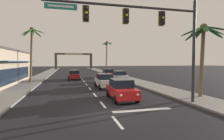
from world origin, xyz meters
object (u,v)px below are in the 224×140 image
(sedan_parked_mid_kerb, at_px, (119,76))
(town_gateway_arch, at_px, (74,59))
(sedan_third_in_queue, at_px, (105,81))
(palm_right_nearest, at_px, (203,41))
(sedan_oncoming_far, at_px, (74,75))
(palm_right_farthest, at_px, (107,50))
(traffic_signal_mast, at_px, (151,28))
(sedan_lead_at_stop_bar, at_px, (121,89))
(sedan_parked_nearest_kerb, at_px, (108,73))
(palm_left_second, at_px, (32,43))

(sedan_parked_mid_kerb, distance_m, town_gateway_arch, 47.99)
(sedan_third_in_queue, relative_size, palm_right_nearest, 0.70)
(sedan_oncoming_far, xyz_separation_m, palm_right_nearest, (10.20, -18.32, 4.04))
(palm_right_farthest, bearing_deg, traffic_signal_mast, -97.36)
(palm_right_nearest, bearing_deg, sedan_lead_at_stop_bar, 170.98)
(sedan_parked_nearest_kerb, distance_m, palm_left_second, 14.97)
(traffic_signal_mast, bearing_deg, palm_right_nearest, 15.97)
(palm_right_nearest, bearing_deg, traffic_signal_mast, -164.03)
(palm_left_second, xyz_separation_m, palm_right_nearest, (16.19, -14.73, -0.97))
(sedan_third_in_queue, xyz_separation_m, sedan_parked_nearest_kerb, (3.38, 13.19, 0.00))
(palm_right_nearest, bearing_deg, palm_right_farthest, 91.94)
(sedan_parked_nearest_kerb, relative_size, palm_left_second, 0.55)
(palm_right_farthest, relative_size, town_gateway_arch, 0.57)
(palm_left_second, bearing_deg, palm_right_nearest, -42.30)
(sedan_oncoming_far, height_order, sedan_parked_mid_kerb, same)
(sedan_third_in_queue, xyz_separation_m, palm_left_second, (-9.24, 6.89, 5.01))
(sedan_oncoming_far, bearing_deg, sedan_parked_mid_kerb, -34.59)
(palm_left_second, bearing_deg, sedan_third_in_queue, -36.72)
(sedan_parked_mid_kerb, height_order, palm_right_nearest, palm_right_nearest)
(sedan_parked_mid_kerb, height_order, town_gateway_arch, town_gateway_arch)
(palm_left_second, distance_m, palm_right_nearest, 21.91)
(sedan_third_in_queue, relative_size, palm_right_farthest, 0.53)
(traffic_signal_mast, distance_m, palm_right_nearest, 5.88)
(traffic_signal_mast, distance_m, sedan_oncoming_far, 20.96)
(traffic_signal_mast, height_order, palm_left_second, palm_left_second)
(palm_left_second, bearing_deg, town_gateway_arch, 80.94)
(sedan_third_in_queue, distance_m, palm_right_nearest, 11.23)
(sedan_lead_at_stop_bar, bearing_deg, palm_left_second, 124.17)
(traffic_signal_mast, distance_m, sedan_lead_at_stop_bar, 5.51)
(sedan_third_in_queue, distance_m, sedan_parked_mid_kerb, 6.79)
(palm_left_second, relative_size, town_gateway_arch, 0.54)
(palm_right_nearest, xyz_separation_m, town_gateway_arch, (-8.78, 61.22, -0.63))
(palm_left_second, bearing_deg, sedan_parked_nearest_kerb, 26.55)
(palm_right_farthest, bearing_deg, sedan_parked_nearest_kerb, -101.36)
(sedan_parked_nearest_kerb, distance_m, palm_right_nearest, 21.72)
(palm_left_second, distance_m, town_gateway_arch, 47.10)
(traffic_signal_mast, height_order, sedan_parked_mid_kerb, traffic_signal_mast)
(sedan_oncoming_far, height_order, town_gateway_arch, town_gateway_arch)
(sedan_lead_at_stop_bar, height_order, palm_left_second, palm_left_second)
(traffic_signal_mast, relative_size, palm_left_second, 1.32)
(palm_right_nearest, bearing_deg, sedan_third_in_queue, 131.57)
(sedan_parked_nearest_kerb, relative_size, palm_right_nearest, 0.70)
(palm_right_farthest, height_order, town_gateway_arch, palm_right_farthest)
(sedan_oncoming_far, distance_m, palm_right_nearest, 21.35)
(sedan_third_in_queue, height_order, town_gateway_arch, town_gateway_arch)
(sedan_third_in_queue, bearing_deg, sedan_lead_at_stop_bar, -89.84)
(sedan_lead_at_stop_bar, height_order, palm_right_nearest, palm_right_nearest)
(sedan_parked_nearest_kerb, relative_size, palm_right_farthest, 0.52)
(sedan_parked_mid_kerb, xyz_separation_m, palm_right_farthest, (2.30, 19.57, 5.39))
(sedan_third_in_queue, distance_m, palm_right_farthest, 26.59)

